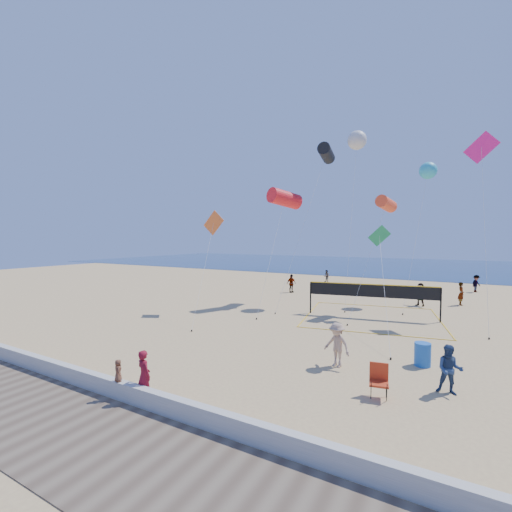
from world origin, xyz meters
The scene contains 24 objects.
ground centered at (0.00, 0.00, 0.00)m, with size 120.00×120.00×0.00m, color tan.
ocean centered at (0.00, 62.00, 0.01)m, with size 140.00×50.00×0.03m, color #102A4B.
seawall centered at (0.00, -3.00, 0.30)m, with size 32.00×0.30×0.60m, color silver.
boardwalk centered at (0.00, -5.00, 0.01)m, with size 32.00×3.60×0.03m, color brown.
woman centered at (-1.87, -2.70, 0.85)m, with size 0.62×0.41×1.70m, color maroon.
toddler centered at (-2.71, -3.05, 0.97)m, with size 0.36×0.24×0.74m, color brown.
bystander_a centered at (6.98, 2.83, 0.86)m, with size 0.83×0.65×1.71m, color navy.
bystander_b centered at (2.86, 3.41, 0.93)m, with size 1.20×0.69×1.86m, color tan.
far_person_0 centered at (-6.67, 20.60, 0.91)m, with size 1.06×0.44×1.81m, color gray.
far_person_1 centered at (5.00, 19.45, 0.91)m, with size 1.70×0.54×1.83m, color gray.
far_person_2 centered at (7.85, 21.30, 0.93)m, with size 0.68×0.45×1.86m, color gray.
far_person_3 centered at (-6.10, 30.20, 0.73)m, with size 0.71×0.56×1.47m, color gray.
far_person_4 centered at (9.39, 29.79, 0.86)m, with size 1.11×0.64×1.72m, color gray.
camp_chair centered at (4.88, 1.38, 0.65)m, with size 0.71×0.84×1.26m.
trash_barrel centered at (6.00, 5.27, 0.49)m, with size 0.65×0.65×0.98m, color blue.
volleyball_net centered at (2.40, 13.39, 1.56)m, with size 9.92×9.80×2.29m.
kite_0 centered at (-4.86, 14.96, 8.61)m, with size 2.32×7.59×9.43m.
kite_1 centered at (-2.65, 18.83, 12.80)m, with size 1.88×9.12×13.53m.
kite_2 centered at (2.86, 15.68, 7.87)m, with size 2.03×6.47×8.46m.
kite_3 centered at (-8.16, 9.66, 6.25)m, with size 3.23×5.44×7.44m.
kite_4 centered at (2.87, 13.23, 5.19)m, with size 2.77×8.61×6.30m.
kite_5 centered at (8.56, 15.94, 10.79)m, with size 2.04×5.15×12.27m.
kite_6 centered at (-0.02, 18.81, 13.55)m, with size 1.96×5.78×14.34m.
kite_7 centered at (5.22, 21.55, 11.02)m, with size 2.00×7.19×11.72m.
Camera 1 is at (6.81, -10.57, 5.40)m, focal length 24.00 mm.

